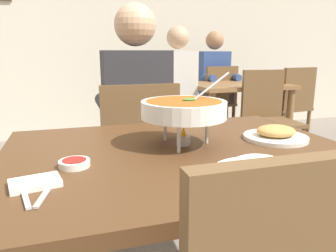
{
  "coord_description": "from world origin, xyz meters",
  "views": [
    {
      "loc": [
        -0.35,
        -0.99,
        1.06
      ],
      "look_at": [
        0.0,
        0.15,
        0.79
      ],
      "focal_mm": 34.3,
      "sensor_mm": 36.0,
      "label": 1
    }
  ],
  "objects_px": {
    "chair_bg_middle": "(177,106)",
    "chair_bg_corner": "(291,102)",
    "chair_bg_left": "(217,99)",
    "diner_main": "(136,109)",
    "patron_bg_middle": "(176,84)",
    "curry_bowl": "(184,110)",
    "chair_diner_main": "(138,151)",
    "dining_table_main": "(181,180)",
    "rice_plate": "(258,169)",
    "chair_bg_right": "(267,113)",
    "appetizer_plate": "(276,134)",
    "patron_bg_left": "(215,78)",
    "sauce_dish": "(74,163)",
    "dining_table_far": "(236,95)"
  },
  "relations": [
    {
      "from": "dining_table_main",
      "to": "dining_table_far",
      "type": "relative_size",
      "value": 1.18
    },
    {
      "from": "appetizer_plate",
      "to": "rice_plate",
      "type": "bearing_deg",
      "value": -131.79
    },
    {
      "from": "sauce_dish",
      "to": "chair_bg_middle",
      "type": "height_order",
      "value": "chair_bg_middle"
    },
    {
      "from": "chair_diner_main",
      "to": "curry_bowl",
      "type": "bearing_deg",
      "value": -87.75
    },
    {
      "from": "curry_bowl",
      "to": "sauce_dish",
      "type": "xyz_separation_m",
      "value": [
        -0.38,
        -0.12,
        -0.12
      ]
    },
    {
      "from": "sauce_dish",
      "to": "chair_bg_right",
      "type": "relative_size",
      "value": 0.1
    },
    {
      "from": "dining_table_main",
      "to": "chair_bg_middle",
      "type": "relative_size",
      "value": 1.31
    },
    {
      "from": "dining_table_far",
      "to": "patron_bg_left",
      "type": "relative_size",
      "value": 0.76
    },
    {
      "from": "rice_plate",
      "to": "chair_bg_right",
      "type": "bearing_deg",
      "value": 54.85
    },
    {
      "from": "dining_table_far",
      "to": "chair_bg_right",
      "type": "relative_size",
      "value": 1.11
    },
    {
      "from": "chair_bg_middle",
      "to": "chair_bg_right",
      "type": "height_order",
      "value": "same"
    },
    {
      "from": "chair_diner_main",
      "to": "patron_bg_left",
      "type": "xyz_separation_m",
      "value": [
        1.37,
        1.88,
        0.24
      ]
    },
    {
      "from": "chair_bg_left",
      "to": "diner_main",
      "type": "bearing_deg",
      "value": -127.62
    },
    {
      "from": "rice_plate",
      "to": "chair_bg_middle",
      "type": "distance_m",
      "value": 2.5
    },
    {
      "from": "rice_plate",
      "to": "appetizer_plate",
      "type": "xyz_separation_m",
      "value": [
        0.27,
        0.31,
        0.0
      ]
    },
    {
      "from": "curry_bowl",
      "to": "patron_bg_left",
      "type": "relative_size",
      "value": 0.25
    },
    {
      "from": "rice_plate",
      "to": "patron_bg_left",
      "type": "bearing_deg",
      "value": 66.64
    },
    {
      "from": "diner_main",
      "to": "chair_diner_main",
      "type": "bearing_deg",
      "value": -90.0
    },
    {
      "from": "chair_bg_corner",
      "to": "patron_bg_middle",
      "type": "bearing_deg",
      "value": 176.8
    },
    {
      "from": "patron_bg_middle",
      "to": "chair_bg_corner",
      "type": "bearing_deg",
      "value": -3.2
    },
    {
      "from": "appetizer_plate",
      "to": "chair_bg_left",
      "type": "distance_m",
      "value": 2.7
    },
    {
      "from": "chair_diner_main",
      "to": "chair_bg_right",
      "type": "bearing_deg",
      "value": 29.77
    },
    {
      "from": "sauce_dish",
      "to": "chair_bg_left",
      "type": "relative_size",
      "value": 0.1
    },
    {
      "from": "chair_diner_main",
      "to": "diner_main",
      "type": "bearing_deg",
      "value": 90.0
    },
    {
      "from": "sauce_dish",
      "to": "rice_plate",
      "type": "bearing_deg",
      "value": -25.28
    },
    {
      "from": "curry_bowl",
      "to": "patron_bg_middle",
      "type": "xyz_separation_m",
      "value": [
        0.66,
        2.04,
        -0.12
      ]
    },
    {
      "from": "dining_table_main",
      "to": "chair_diner_main",
      "type": "bearing_deg",
      "value": 90.0
    },
    {
      "from": "chair_diner_main",
      "to": "dining_table_far",
      "type": "bearing_deg",
      "value": 44.39
    },
    {
      "from": "chair_bg_middle",
      "to": "patron_bg_left",
      "type": "xyz_separation_m",
      "value": [
        0.66,
        0.49,
        0.24
      ]
    },
    {
      "from": "dining_table_main",
      "to": "patron_bg_left",
      "type": "bearing_deg",
      "value": 62.36
    },
    {
      "from": "chair_bg_middle",
      "to": "chair_bg_corner",
      "type": "relative_size",
      "value": 1.0
    },
    {
      "from": "chair_bg_left",
      "to": "chair_bg_middle",
      "type": "relative_size",
      "value": 1.0
    },
    {
      "from": "dining_table_main",
      "to": "rice_plate",
      "type": "height_order",
      "value": "rice_plate"
    },
    {
      "from": "appetizer_plate",
      "to": "sauce_dish",
      "type": "height_order",
      "value": "appetizer_plate"
    },
    {
      "from": "curry_bowl",
      "to": "patron_bg_middle",
      "type": "height_order",
      "value": "patron_bg_middle"
    },
    {
      "from": "chair_diner_main",
      "to": "chair_bg_middle",
      "type": "xyz_separation_m",
      "value": [
        0.71,
        1.4,
        0.0
      ]
    },
    {
      "from": "diner_main",
      "to": "chair_bg_middle",
      "type": "xyz_separation_m",
      "value": [
        0.71,
        1.36,
        -0.24
      ]
    },
    {
      "from": "rice_plate",
      "to": "chair_bg_left",
      "type": "xyz_separation_m",
      "value": [
        1.24,
        2.82,
        -0.25
      ]
    },
    {
      "from": "sauce_dish",
      "to": "curry_bowl",
      "type": "bearing_deg",
      "value": 16.98
    },
    {
      "from": "sauce_dish",
      "to": "chair_bg_left",
      "type": "height_order",
      "value": "chair_bg_left"
    },
    {
      "from": "chair_bg_middle",
      "to": "chair_bg_left",
      "type": "bearing_deg",
      "value": 31.8
    },
    {
      "from": "curry_bowl",
      "to": "chair_bg_left",
      "type": "height_order",
      "value": "curry_bowl"
    },
    {
      "from": "dining_table_far",
      "to": "patron_bg_left",
      "type": "xyz_separation_m",
      "value": [
        0.0,
        0.54,
        0.14
      ]
    },
    {
      "from": "chair_bg_left",
      "to": "dining_table_far",
      "type": "bearing_deg",
      "value": -88.97
    },
    {
      "from": "curry_bowl",
      "to": "appetizer_plate",
      "type": "xyz_separation_m",
      "value": [
        0.36,
        -0.03,
        -0.11
      ]
    },
    {
      "from": "patron_bg_middle",
      "to": "sauce_dish",
      "type": "bearing_deg",
      "value": -115.87
    },
    {
      "from": "rice_plate",
      "to": "patron_bg_middle",
      "type": "height_order",
      "value": "patron_bg_middle"
    },
    {
      "from": "chair_bg_corner",
      "to": "patron_bg_left",
      "type": "height_order",
      "value": "patron_bg_left"
    },
    {
      "from": "dining_table_main",
      "to": "chair_bg_right",
      "type": "relative_size",
      "value": 1.31
    },
    {
      "from": "appetizer_plate",
      "to": "patron_bg_left",
      "type": "distance_m",
      "value": 2.78
    }
  ]
}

